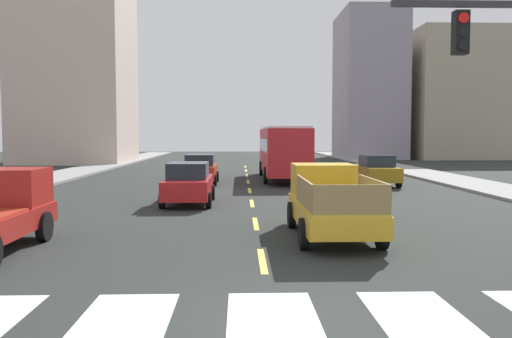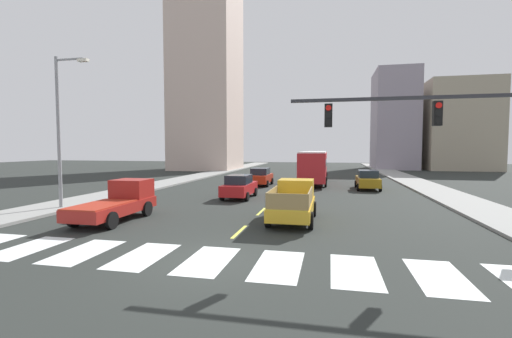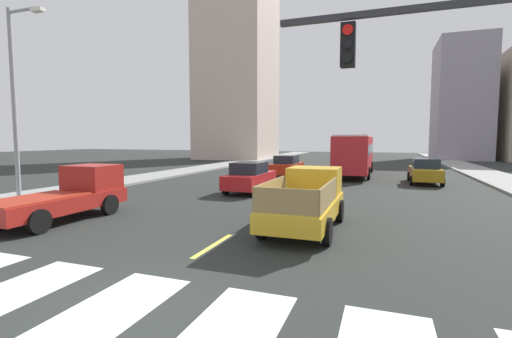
% 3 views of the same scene
% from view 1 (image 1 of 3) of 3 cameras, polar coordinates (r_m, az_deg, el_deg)
% --- Properties ---
extents(ground_plane, '(160.00, 160.00, 0.00)m').
position_cam_1_polar(ground_plane, '(8.41, 1.91, -16.26)').
color(ground_plane, '#262B28').
extents(sidewalk_right, '(3.42, 110.00, 0.15)m').
position_cam_1_polar(sidewalk_right, '(29.17, 25.03, -2.10)').
color(sidewalk_right, gray).
rests_on(sidewalk_right, ground).
extents(crosswalk_stripe_3, '(1.43, 3.01, 0.01)m').
position_cam_1_polar(crosswalk_stripe_3, '(8.59, -14.34, -15.93)').
color(crosswalk_stripe_3, silver).
rests_on(crosswalk_stripe_3, ground).
extents(crosswalk_stripe_4, '(1.43, 3.01, 0.01)m').
position_cam_1_polar(crosswalk_stripe_4, '(8.41, 1.91, -16.24)').
color(crosswalk_stripe_4, silver).
rests_on(crosswalk_stripe_4, ground).
extents(crosswalk_stripe_5, '(1.43, 3.01, 0.01)m').
position_cam_1_polar(crosswalk_stripe_5, '(8.86, 17.61, -15.36)').
color(crosswalk_stripe_5, silver).
rests_on(crosswalk_stripe_5, ground).
extents(lane_dash_0, '(0.16, 2.40, 0.01)m').
position_cam_1_polar(lane_dash_0, '(12.24, 0.68, -9.83)').
color(lane_dash_0, '#D1D44B').
rests_on(lane_dash_0, ground).
extents(lane_dash_1, '(0.16, 2.40, 0.01)m').
position_cam_1_polar(lane_dash_1, '(17.14, -0.04, -5.89)').
color(lane_dash_1, '#D1D44B').
rests_on(lane_dash_1, ground).
extents(lane_dash_2, '(0.16, 2.40, 0.01)m').
position_cam_1_polar(lane_dash_2, '(22.08, -0.44, -3.72)').
color(lane_dash_2, '#D1D44B').
rests_on(lane_dash_2, ground).
extents(lane_dash_3, '(0.16, 2.40, 0.01)m').
position_cam_1_polar(lane_dash_3, '(27.04, -0.69, -2.33)').
color(lane_dash_3, '#D1D44B').
rests_on(lane_dash_3, ground).
extents(lane_dash_4, '(0.16, 2.40, 0.01)m').
position_cam_1_polar(lane_dash_4, '(32.02, -0.87, -1.38)').
color(lane_dash_4, '#D1D44B').
rests_on(lane_dash_4, ground).
extents(lane_dash_5, '(0.16, 2.40, 0.01)m').
position_cam_1_polar(lane_dash_5, '(37.00, -0.99, -0.69)').
color(lane_dash_5, '#D1D44B').
rests_on(lane_dash_5, ground).
extents(lane_dash_6, '(0.16, 2.40, 0.01)m').
position_cam_1_polar(lane_dash_6, '(41.99, -1.09, -0.15)').
color(lane_dash_6, '#D1D44B').
rests_on(lane_dash_6, ground).
extents(lane_dash_7, '(0.16, 2.40, 0.01)m').
position_cam_1_polar(lane_dash_7, '(46.98, -1.17, 0.26)').
color(lane_dash_7, '#D1D44B').
rests_on(lane_dash_7, ground).
extents(pickup_stakebed, '(2.18, 5.20, 1.96)m').
position_cam_1_polar(pickup_stakebed, '(15.34, 7.94, -3.55)').
color(pickup_stakebed, gold).
rests_on(pickup_stakebed, ground).
extents(city_bus, '(2.72, 10.80, 3.32)m').
position_cam_1_polar(city_bus, '(33.60, 2.92, 2.19)').
color(city_bus, red).
rests_on(city_bus, ground).
extents(sedan_near_left, '(2.02, 4.40, 1.72)m').
position_cam_1_polar(sedan_near_left, '(22.01, -7.29, -1.53)').
color(sedan_near_left, red).
rests_on(sedan_near_left, ground).
extents(sedan_near_right, '(2.02, 4.40, 1.72)m').
position_cam_1_polar(sedan_near_right, '(30.81, -6.03, -0.01)').
color(sedan_near_right, red).
rests_on(sedan_near_right, ground).
extents(sedan_mid, '(2.02, 4.40, 1.72)m').
position_cam_1_polar(sedan_mid, '(30.49, 12.81, -0.12)').
color(sedan_mid, '#9C7514').
rests_on(sedan_mid, ground).
extents(block_mid_left, '(7.01, 10.24, 17.29)m').
position_cam_1_polar(block_mid_left, '(65.32, 12.08, 8.76)').
color(block_mid_left, gray).
rests_on(block_mid_left, ground).
extents(block_mid_right, '(10.80, 11.69, 14.94)m').
position_cam_1_polar(block_mid_right, '(68.23, 20.42, 7.40)').
color(block_mid_right, tan).
rests_on(block_mid_right, ground).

